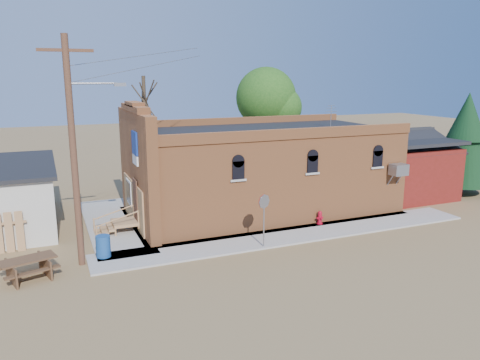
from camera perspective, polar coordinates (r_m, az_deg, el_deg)
name	(u,v)px	position (r m, az deg, el deg)	size (l,w,h in m)	color
ground	(276,246)	(21.27, 4.36, -8.04)	(120.00, 120.00, 0.00)	olive
sidewalk_south	(295,235)	(22.68, 6.72, -6.66)	(19.00, 2.20, 0.08)	#9E9991
sidewalk_west	(113,224)	(24.98, -15.22, -5.21)	(2.60, 10.00, 0.08)	#9E9991
brick_bar	(258,170)	(26.08, 2.16, 1.20)	(16.40, 7.97, 6.30)	#C36E3B
red_shed	(398,160)	(31.50, 18.66, 2.38)	(5.40, 6.40, 4.30)	#5F1610
utility_pole	(75,148)	(19.10, -19.52, 3.71)	(3.12, 0.26, 9.00)	#482A1C
tree_bare_near	(144,100)	(31.33, -11.59, 9.54)	(2.80, 2.80, 7.65)	#413325
tree_leafy	(266,98)	(34.71, 3.18, 9.99)	(4.40, 4.40, 8.15)	#413325
evergreen_tree	(465,137)	(33.06, 25.79, 4.77)	(3.60, 3.60, 6.50)	#413325
fire_hydrant	(320,218)	(24.25, 9.70, -4.53)	(0.40, 0.38, 0.69)	#9F091D
stop_sign	(264,206)	(20.42, 2.95, -3.24)	(0.62, 0.30, 2.39)	gray
trash_barrel	(103,246)	(20.48, -16.34, -7.76)	(0.60, 0.60, 0.92)	navy
picnic_table	(28,266)	(19.48, -24.41, -9.48)	(2.29, 1.95, 0.81)	#543621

